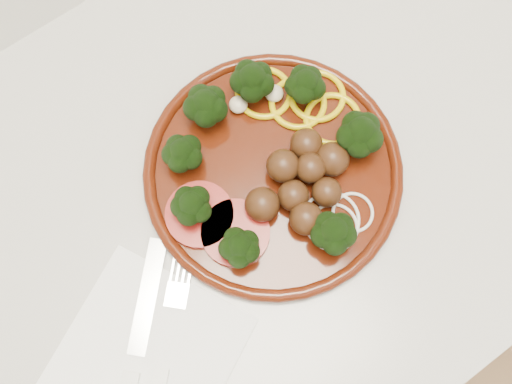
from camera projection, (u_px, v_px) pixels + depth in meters
counter at (290, 230)px, 1.15m from camera, size 2.40×0.60×0.90m
plate at (272, 167)px, 0.69m from camera, size 0.28×0.28×0.06m
napkin at (147, 355)px, 0.65m from camera, size 0.23×0.23×0.00m
knife at (131, 379)px, 0.64m from camera, size 0.17×0.17×0.01m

